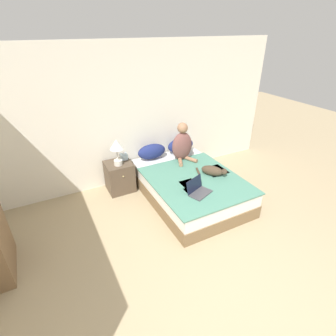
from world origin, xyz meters
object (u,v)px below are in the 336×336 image
(nightstand, at_px, (120,177))
(tissue_box, at_px, (124,156))
(table_lamp, at_px, (117,147))
(cat_tabby, at_px, (213,171))
(bed, at_px, (189,186))
(person_sitting, at_px, (182,145))
(pillow_near, at_px, (152,151))
(laptop_open, at_px, (198,190))
(pillow_far, at_px, (181,145))

(nightstand, distance_m, tissue_box, 0.38)
(table_lamp, bearing_deg, cat_tabby, -34.78)
(bed, distance_m, cat_tabby, 0.51)
(bed, bearing_deg, nightstand, 141.20)
(table_lamp, bearing_deg, person_sitting, -8.40)
(cat_tabby, bearing_deg, table_lamp, -163.72)
(pillow_near, distance_m, tissue_box, 0.55)
(laptop_open, bearing_deg, table_lamp, 101.61)
(table_lamp, distance_m, tissue_box, 0.36)
(bed, height_order, person_sitting, person_sitting)
(pillow_near, bearing_deg, table_lamp, -169.78)
(cat_tabby, relative_size, nightstand, 0.91)
(bed, relative_size, cat_tabby, 4.08)
(bed, distance_m, pillow_far, 1.01)
(pillow_far, xyz_separation_m, tissue_box, (-1.18, 0.03, 0.00))
(bed, relative_size, table_lamp, 4.31)
(bed, height_order, laptop_open, laptop_open)
(person_sitting, xyz_separation_m, laptop_open, (-0.35, -1.11, -0.26))
(pillow_far, distance_m, person_sitting, 0.37)
(table_lamp, bearing_deg, pillow_near, 10.22)
(pillow_near, distance_m, laptop_open, 1.42)
(nightstand, relative_size, tissue_box, 3.98)
(pillow_near, height_order, pillow_far, same)
(pillow_near, xyz_separation_m, laptop_open, (0.14, -1.41, -0.09))
(pillow_far, bearing_deg, person_sitting, -115.14)
(bed, relative_size, tissue_box, 14.80)
(cat_tabby, distance_m, tissue_box, 1.64)
(pillow_far, distance_m, nightstand, 1.37)
(bed, relative_size, nightstand, 3.71)
(bed, bearing_deg, laptop_open, -108.40)
(table_lamp, height_order, tissue_box, table_lamp)
(pillow_near, xyz_separation_m, nightstand, (-0.69, -0.07, -0.33))
(pillow_near, bearing_deg, bed, -70.11)
(laptop_open, xyz_separation_m, tissue_box, (-0.69, 1.45, 0.10))
(person_sitting, bearing_deg, tissue_box, 162.04)
(pillow_near, distance_m, nightstand, 0.77)
(pillow_far, relative_size, cat_tabby, 1.09)
(pillow_near, bearing_deg, laptop_open, -84.38)
(laptop_open, bearing_deg, person_sitting, 50.68)
(laptop_open, bearing_deg, cat_tabby, 11.55)
(tissue_box, bearing_deg, person_sitting, -17.96)
(person_sitting, height_order, nightstand, person_sitting)
(pillow_near, height_order, nightstand, pillow_near)
(pillow_near, relative_size, tissue_box, 3.96)
(bed, xyz_separation_m, laptop_open, (-0.18, -0.54, 0.29))
(nightstand, relative_size, table_lamp, 1.16)
(pillow_near, relative_size, cat_tabby, 1.09)
(person_sitting, distance_m, laptop_open, 1.19)
(person_sitting, height_order, cat_tabby, person_sitting)
(cat_tabby, relative_size, tissue_box, 3.63)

